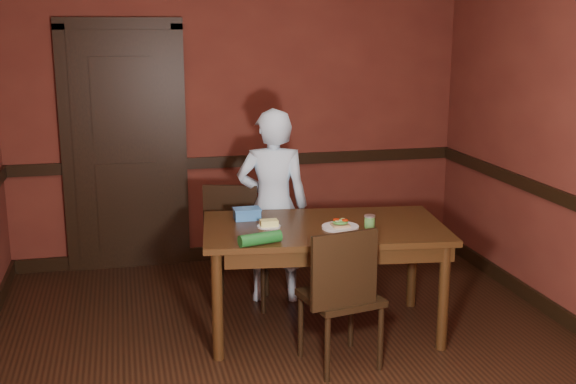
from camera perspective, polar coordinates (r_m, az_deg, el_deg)
name	(u,v)px	position (r m, az deg, el deg)	size (l,w,h in m)	color
floor	(301,367)	(4.66, 1.00, -13.67)	(4.00, 4.50, 0.01)	black
wall_back	(239,111)	(6.40, -3.88, 6.42)	(4.00, 0.02, 2.70)	#58231A
wall_front	(492,292)	(2.18, 15.81, -7.60)	(4.00, 0.02, 2.70)	#58231A
dado_back	(240,161)	(6.46, -3.80, 2.44)	(4.00, 0.03, 0.10)	black
baseboard_back	(242,251)	(6.67, -3.69, -4.67)	(4.00, 0.03, 0.12)	black
door	(125,145)	(6.32, -12.79, 3.67)	(1.05, 0.07, 2.20)	black
dining_table	(323,278)	(5.03, 2.82, -6.84)	(1.63, 0.92, 0.76)	black
chair_far	(241,248)	(5.48, -3.72, -4.41)	(0.42, 0.42, 0.90)	black
chair_near	(340,295)	(4.54, 4.17, -8.08)	(0.43, 0.43, 0.92)	black
person	(273,206)	(5.48, -1.20, -1.13)	(0.54, 0.36, 1.49)	#B9DCF4
sandwich_plate	(340,226)	(4.84, 4.15, -2.68)	(0.25, 0.25, 0.06)	silver
sauce_jar	(370,221)	(4.87, 6.47, -2.32)	(0.07, 0.07, 0.09)	#457D38
cheese_saucer	(269,224)	(4.86, -1.52, -2.56)	(0.16, 0.16, 0.05)	silver
food_tub	(247,214)	(5.05, -3.26, -1.73)	(0.19, 0.13, 0.08)	#3270B8
wrapped_veg	(260,239)	(4.48, -2.22, -3.70)	(0.08, 0.08, 0.28)	#144B1A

